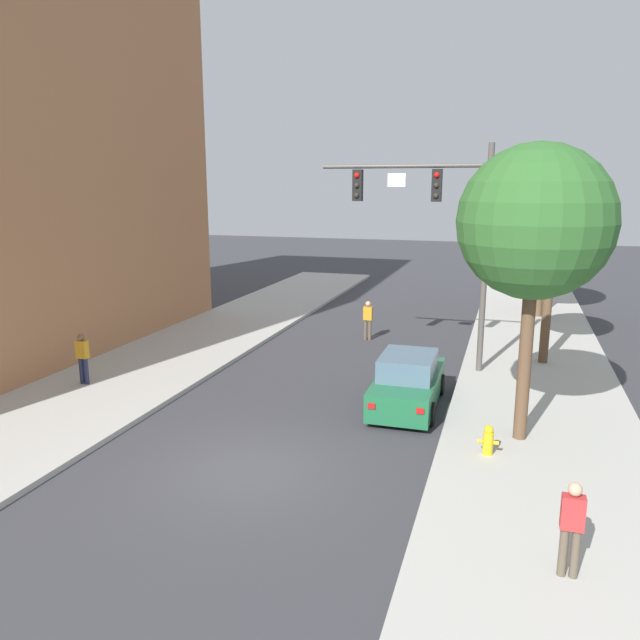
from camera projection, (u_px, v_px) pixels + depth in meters
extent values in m
plane|color=#38383D|center=(248.00, 470.00, 13.92)|extent=(120.00, 120.00, 0.00)
cube|color=#B2AFA8|center=(17.00, 433.00, 15.80)|extent=(5.00, 60.00, 0.15)
cube|color=#B2AFA8|center=(552.00, 511.00, 12.00)|extent=(5.00, 60.00, 0.15)
cylinder|color=#514C47|center=(485.00, 261.00, 20.06)|extent=(0.20, 0.20, 7.50)
cylinder|color=#514C47|center=(404.00, 166.00, 20.22)|extent=(5.56, 0.14, 0.14)
cube|color=black|center=(437.00, 185.00, 20.03)|extent=(0.32, 0.28, 1.05)
sphere|color=red|center=(437.00, 175.00, 19.81)|extent=(0.18, 0.18, 0.18)
sphere|color=#2D2823|center=(436.00, 185.00, 19.89)|extent=(0.18, 0.18, 0.18)
sphere|color=#2D2823|center=(436.00, 196.00, 19.96)|extent=(0.18, 0.18, 0.18)
cube|color=black|center=(358.00, 185.00, 20.81)|extent=(0.32, 0.28, 1.05)
sphere|color=red|center=(357.00, 175.00, 20.59)|extent=(0.18, 0.18, 0.18)
sphere|color=#2D2823|center=(357.00, 185.00, 20.67)|extent=(0.18, 0.18, 0.18)
sphere|color=#2D2823|center=(357.00, 195.00, 20.74)|extent=(0.18, 0.18, 0.18)
cube|color=white|center=(397.00, 180.00, 20.36)|extent=(0.60, 0.03, 0.44)
cube|color=#1E663D|center=(408.00, 388.00, 17.83)|extent=(1.75, 4.22, 0.80)
cube|color=slate|center=(408.00, 365.00, 17.54)|extent=(1.52, 2.02, 0.64)
cylinder|color=black|center=(389.00, 380.00, 19.33)|extent=(0.23, 0.64, 0.64)
cylinder|color=black|center=(440.00, 384.00, 18.88)|extent=(0.23, 0.64, 0.64)
cylinder|color=black|center=(371.00, 408.00, 16.90)|extent=(0.23, 0.64, 0.64)
cylinder|color=black|center=(430.00, 414.00, 16.44)|extent=(0.23, 0.64, 0.64)
cube|color=red|center=(371.00, 406.00, 16.01)|extent=(0.20, 0.04, 0.14)
cube|color=red|center=(420.00, 411.00, 15.65)|extent=(0.20, 0.04, 0.14)
cylinder|color=#232847|center=(82.00, 371.00, 19.42)|extent=(0.14, 0.14, 0.85)
cylinder|color=#232847|center=(86.00, 371.00, 19.37)|extent=(0.14, 0.14, 0.85)
cube|color=orange|center=(82.00, 349.00, 19.24)|extent=(0.36, 0.22, 0.56)
sphere|color=brown|center=(81.00, 337.00, 19.15)|extent=(0.22, 0.22, 0.22)
cylinder|color=brown|center=(366.00, 330.00, 25.54)|extent=(0.14, 0.14, 0.85)
cylinder|color=brown|center=(370.00, 330.00, 25.49)|extent=(0.14, 0.14, 0.85)
cube|color=orange|center=(368.00, 313.00, 25.36)|extent=(0.36, 0.22, 0.56)
sphere|color=tan|center=(368.00, 304.00, 25.28)|extent=(0.22, 0.22, 0.22)
cylinder|color=brown|center=(563.00, 551.00, 9.84)|extent=(0.14, 0.14, 0.85)
cylinder|color=brown|center=(575.00, 553.00, 9.78)|extent=(0.14, 0.14, 0.85)
cube|color=#B72D2D|center=(573.00, 512.00, 9.66)|extent=(0.36, 0.22, 0.56)
sphere|color=tan|center=(575.00, 489.00, 9.57)|extent=(0.22, 0.22, 0.22)
cylinder|color=gold|center=(488.00, 443.00, 14.32)|extent=(0.24, 0.24, 0.55)
sphere|color=gold|center=(489.00, 430.00, 14.25)|extent=(0.22, 0.22, 0.22)
cylinder|color=gold|center=(480.00, 441.00, 14.37)|extent=(0.12, 0.09, 0.09)
cylinder|color=gold|center=(496.00, 443.00, 14.27)|extent=(0.12, 0.09, 0.09)
cylinder|color=brown|center=(525.00, 361.00, 14.88)|extent=(0.32, 0.32, 3.99)
sphere|color=#2D6028|center=(535.00, 222.00, 14.16)|extent=(3.63, 3.63, 3.63)
cylinder|color=brown|center=(548.00, 297.00, 21.33)|extent=(0.32, 0.32, 4.73)
sphere|color=#387033|center=(556.00, 195.00, 20.58)|extent=(3.04, 3.04, 3.04)
cylinder|color=brown|center=(541.00, 273.00, 29.07)|extent=(0.32, 0.32, 4.21)
sphere|color=#2D6028|center=(547.00, 193.00, 28.27)|extent=(4.26, 4.26, 4.26)
cylinder|color=brown|center=(539.00, 269.00, 30.54)|extent=(0.32, 0.32, 4.12)
sphere|color=#2D6028|center=(544.00, 201.00, 29.82)|extent=(3.41, 3.41, 3.41)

